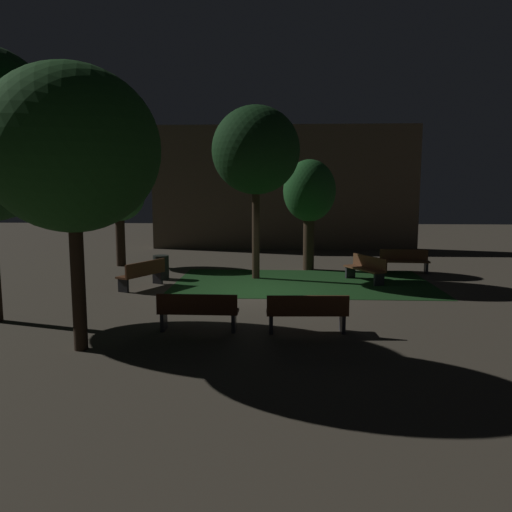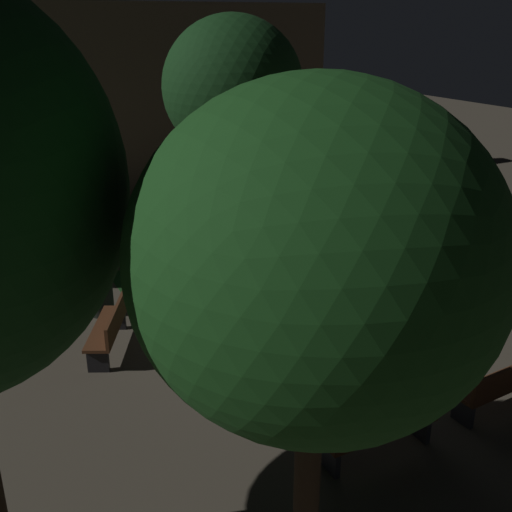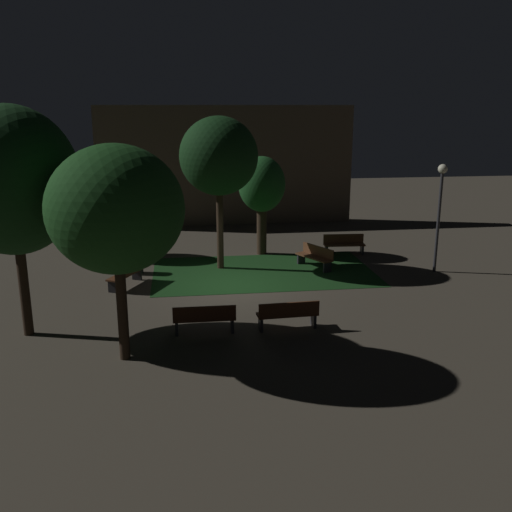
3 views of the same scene
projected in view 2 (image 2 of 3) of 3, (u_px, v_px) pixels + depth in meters
ground_plane at (297, 317)px, 12.88m from camera, size 60.00×60.00×0.00m
grass_lawn at (310, 277)px, 14.85m from camera, size 8.64×5.16×0.01m
bench_near_trees at (382, 428)px, 8.63m from camera, size 1.80×0.50×0.88m
bench_path_side at (504, 384)px, 9.68m from camera, size 1.82×0.57×0.88m
bench_corner at (375, 241)px, 15.88m from camera, size 1.26×1.82×0.88m
bench_back_row at (382, 212)px, 18.23m from camera, size 1.82×0.58×0.88m
bench_front_right at (110, 326)px, 11.48m from camera, size 1.24×1.82×0.88m
tree_back_right at (233, 89)px, 13.17m from camera, size 3.05×3.05×6.02m
tree_left_canopy at (268, 134)px, 16.24m from camera, size 2.04×2.04×4.30m
tree_back_left at (315, 260)px, 5.33m from camera, size 3.35×3.35×5.53m
trash_bin at (100, 295)px, 12.93m from camera, size 0.56×0.56×0.84m
building_wall_backdrop at (151, 100)px, 21.40m from camera, size 13.82×0.80×6.41m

